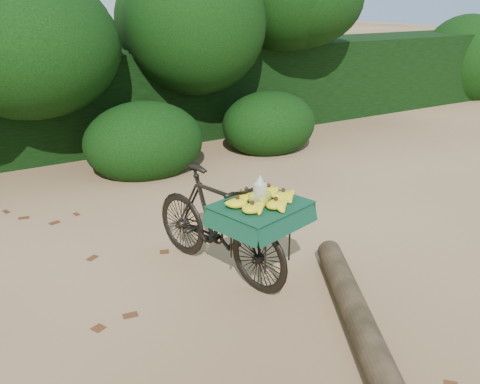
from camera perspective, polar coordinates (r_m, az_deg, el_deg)
ground at (r=4.74m, az=-9.28°, el=-15.40°), size 80.00×80.00×0.00m
vendor_bicycle at (r=5.31m, az=-2.36°, el=-3.38°), size 1.18×2.02×1.16m
fallen_log at (r=4.39m, az=14.79°, el=-17.25°), size 1.88×3.24×0.26m
hedge_backdrop at (r=10.16m, az=-22.91°, el=8.85°), size 26.00×1.80×1.80m
bush_clumps at (r=8.43m, az=-17.08°, el=4.13°), size 8.80×1.70×0.90m
leaf_litter at (r=5.25m, az=-11.94°, el=-11.54°), size 7.00×7.30×0.01m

